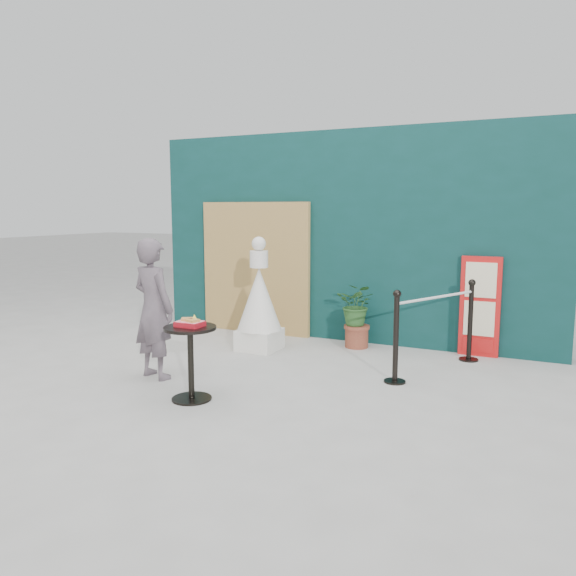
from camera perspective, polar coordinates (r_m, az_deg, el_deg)
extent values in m
plane|color=#ADAAA5|center=(5.64, -5.43, -11.68)|extent=(60.00, 60.00, 0.00)
cube|color=#0A2F2C|center=(8.17, 5.99, 5.21)|extent=(6.00, 0.30, 3.00)
cube|color=tan|center=(8.60, -3.35, 2.04)|extent=(1.80, 0.08, 2.00)
imported|color=#61535C|center=(6.46, -13.51, -2.06)|extent=(0.65, 0.50, 1.58)
cube|color=red|center=(7.64, 18.92, -1.80)|extent=(0.50, 0.06, 1.30)
cube|color=beige|center=(7.56, 19.01, 0.77)|extent=(0.38, 0.02, 0.45)
cube|color=beige|center=(7.63, 18.84, -2.95)|extent=(0.38, 0.02, 0.45)
cube|color=red|center=(7.71, 18.72, -5.51)|extent=(0.38, 0.02, 0.18)
cube|color=silver|center=(7.66, -2.91, -5.24)|extent=(0.51, 0.51, 0.28)
cone|color=silver|center=(7.55, -2.94, -1.09)|extent=(0.60, 0.60, 0.84)
cylinder|color=white|center=(7.48, -2.97, 2.95)|extent=(0.24, 0.24, 0.22)
sphere|color=white|center=(7.46, -2.98, 4.52)|extent=(0.19, 0.19, 0.19)
cylinder|color=black|center=(5.83, -9.75, -11.01)|extent=(0.40, 0.40, 0.02)
cylinder|color=black|center=(5.72, -9.84, -7.69)|extent=(0.06, 0.06, 0.72)
cylinder|color=black|center=(5.63, -9.93, -4.02)|extent=(0.52, 0.52, 0.03)
cube|color=red|center=(5.62, -9.94, -3.62)|extent=(0.26, 0.19, 0.05)
cube|color=#E91F40|center=(5.62, -9.94, -3.34)|extent=(0.24, 0.17, 0.00)
cube|color=#D78E4E|center=(5.65, -10.22, -3.14)|extent=(0.15, 0.14, 0.02)
cube|color=gold|center=(5.57, -9.65, -3.28)|extent=(0.13, 0.13, 0.02)
cone|color=#FFED43|center=(5.64, -9.49, -2.95)|extent=(0.06, 0.06, 0.06)
cylinder|color=brown|center=(7.83, 6.98, -5.05)|extent=(0.32, 0.32, 0.26)
cylinder|color=brown|center=(7.80, 7.00, -3.94)|extent=(0.35, 0.35, 0.04)
imported|color=#255022|center=(7.74, 7.04, -1.68)|extent=(0.52, 0.45, 0.58)
cylinder|color=black|center=(6.39, 10.78, -9.30)|extent=(0.24, 0.24, 0.02)
cylinder|color=black|center=(6.27, 10.90, -5.20)|extent=(0.06, 0.06, 0.96)
sphere|color=black|center=(6.17, 11.02, -0.58)|extent=(0.09, 0.09, 0.09)
cylinder|color=black|center=(7.51, 17.86, -6.92)|extent=(0.24, 0.24, 0.02)
cylinder|color=black|center=(7.40, 18.02, -3.41)|extent=(0.06, 0.06, 0.96)
sphere|color=black|center=(7.32, 18.19, 0.51)|extent=(0.09, 0.09, 0.09)
cylinder|color=silver|center=(6.75, 14.88, -0.91)|extent=(0.63, 1.31, 0.03)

